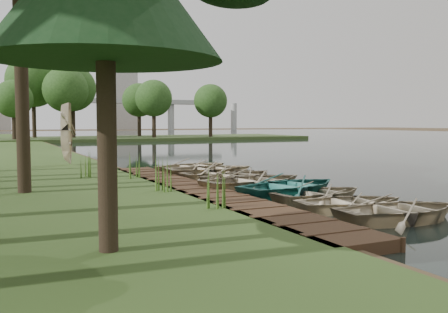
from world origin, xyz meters
name	(u,v)px	position (x,y,z in m)	size (l,w,h in m)	color
ground	(242,195)	(0.00, 0.00, 0.00)	(300.00, 300.00, 0.00)	#3D2F1D
water	(423,147)	(30.00, 20.00, 0.03)	(130.00, 200.00, 0.05)	black
boardwalk	(198,193)	(-1.60, 0.00, 0.15)	(1.60, 16.00, 0.30)	#362314
peninsula	(119,139)	(8.00, 50.00, 0.23)	(50.00, 14.00, 0.45)	#32441E
far_trees	(92,90)	(4.67, 50.00, 6.43)	(45.60, 5.60, 8.80)	black
bridge	(70,104)	(12.31, 120.00, 7.08)	(95.90, 4.00, 8.60)	#A5A5A0
building_a	(119,101)	(30.00, 140.00, 9.00)	(10.00, 8.00, 18.00)	#A5A5A0
rowboat_0	(402,207)	(1.25, -5.87, 0.40)	(2.44, 3.41, 0.71)	tan
rowboat_1	(352,200)	(1.05, -4.30, 0.37)	(2.21, 3.10, 0.64)	tan
rowboat_2	(321,191)	(1.28, -2.63, 0.38)	(2.30, 3.22, 0.67)	tan
rowboat_3	(292,184)	(1.12, -1.35, 0.46)	(2.79, 3.91, 0.81)	#297369
rowboat_4	(255,179)	(0.71, 0.36, 0.47)	(2.87, 4.02, 0.83)	tan
rowboat_5	(241,174)	(1.16, 2.28, 0.43)	(2.59, 3.63, 0.75)	tan
rowboat_6	(220,172)	(0.91, 3.66, 0.40)	(2.39, 3.35, 0.69)	tan
rowboat_7	(211,168)	(1.04, 4.89, 0.45)	(2.79, 3.90, 0.81)	tan
rowboat_8	(194,165)	(1.00, 6.70, 0.44)	(2.67, 3.74, 0.77)	tan
stored_rowboat	(69,158)	(-3.98, 10.94, 0.62)	(2.20, 3.08, 0.64)	tan
reeds_0	(217,188)	(-2.60, -3.62, 0.81)	(0.60, 0.60, 1.02)	#3F661E
reeds_1	(162,174)	(-2.84, -0.10, 0.83)	(0.60, 0.60, 1.05)	#3F661E
reeds_2	(85,165)	(-4.27, 4.90, 0.78)	(0.60, 0.60, 0.96)	#3F661E
reeds_3	(134,165)	(-2.60, 3.90, 0.78)	(0.60, 0.60, 0.97)	#3F661E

